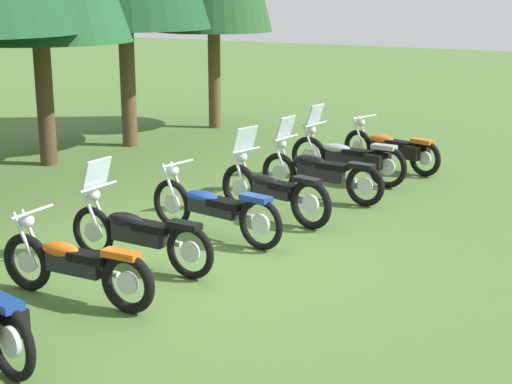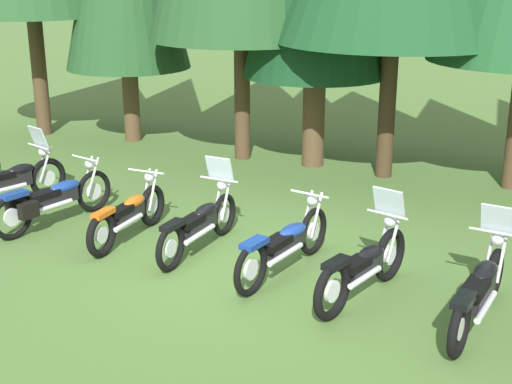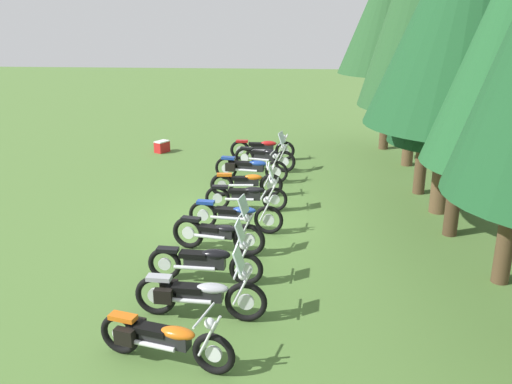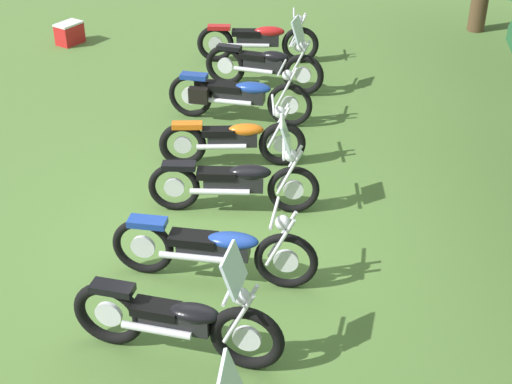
{
  "view_description": "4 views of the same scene",
  "coord_description": "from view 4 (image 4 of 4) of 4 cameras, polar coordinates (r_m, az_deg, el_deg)",
  "views": [
    {
      "loc": [
        -7.96,
        -6.0,
        3.43
      ],
      "look_at": [
        1.6,
        -0.19,
        0.53
      ],
      "focal_mm": 54.11,
      "sensor_mm": 36.0,
      "label": 1
    },
    {
      "loc": [
        4.66,
        -8.52,
        4.32
      ],
      "look_at": [
        0.08,
        0.48,
        0.99
      ],
      "focal_mm": 49.93,
      "sensor_mm": 36.0,
      "label": 2
    },
    {
      "loc": [
        13.51,
        1.48,
        5.27
      ],
      "look_at": [
        0.09,
        0.47,
        0.83
      ],
      "focal_mm": 38.62,
      "sensor_mm": 36.0,
      "label": 3
    },
    {
      "loc": [
        7.58,
        0.79,
        5.35
      ],
      "look_at": [
        -0.2,
        0.46,
        0.62
      ],
      "focal_mm": 51.49,
      "sensor_mm": 36.0,
      "label": 4
    }
  ],
  "objects": [
    {
      "name": "ground_plane",
      "position": [
        9.31,
        -2.88,
        -3.86
      ],
      "size": [
        80.0,
        80.0,
        0.0
      ],
      "primitive_type": "plane",
      "color": "#4C7033"
    },
    {
      "name": "motorcycle_4",
      "position": [
        9.66,
        -1.54,
        0.87
      ],
      "size": [
        0.67,
        2.28,
        1.36
      ],
      "rotation": [
        0.0,
        0.0,
        1.58
      ],
      "color": "black",
      "rests_on": "ground_plane"
    },
    {
      "name": "motorcycle_0",
      "position": [
        14.65,
        0.21,
        11.73
      ],
      "size": [
        0.61,
        2.39,
        1.02
      ],
      "rotation": [
        0.0,
        0.0,
        1.57
      ],
      "color": "black",
      "rests_on": "ground_plane"
    },
    {
      "name": "motorcycle_6",
      "position": [
        7.46,
        -6.08,
        -9.86
      ],
      "size": [
        0.71,
        2.21,
        1.39
      ],
      "rotation": [
        0.0,
        0.0,
        1.37
      ],
      "color": "black",
      "rests_on": "ground_plane"
    },
    {
      "name": "motorcycle_3",
      "position": [
        10.78,
        -1.76,
        4.08
      ],
      "size": [
        0.67,
        2.17,
        1.0
      ],
      "rotation": [
        0.0,
        0.0,
        1.64
      ],
      "color": "black",
      "rests_on": "ground_plane"
    },
    {
      "name": "motorcycle_2",
      "position": [
        12.15,
        -1.52,
        7.56
      ],
      "size": [
        0.83,
        2.41,
        1.03
      ],
      "rotation": [
        0.0,
        0.0,
        1.39
      ],
      "color": "black",
      "rests_on": "ground_plane"
    },
    {
      "name": "motorcycle_5",
      "position": [
        8.42,
        -3.26,
        -4.36
      ],
      "size": [
        0.63,
        2.41,
        1.02
      ],
      "rotation": [
        0.0,
        0.0,
        1.45
      ],
      "color": "black",
      "rests_on": "ground_plane"
    },
    {
      "name": "picnic_cooler",
      "position": [
        16.2,
        -14.28,
        11.87
      ],
      "size": [
        0.66,
        0.59,
        0.45
      ],
      "color": "red",
      "rests_on": "ground_plane"
    },
    {
      "name": "motorcycle_1",
      "position": [
        13.33,
        0.73,
        9.83
      ],
      "size": [
        0.82,
        2.17,
        1.39
      ],
      "rotation": [
        0.0,
        0.0,
        1.31
      ],
      "color": "black",
      "rests_on": "ground_plane"
    }
  ]
}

